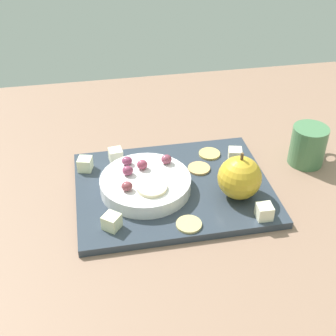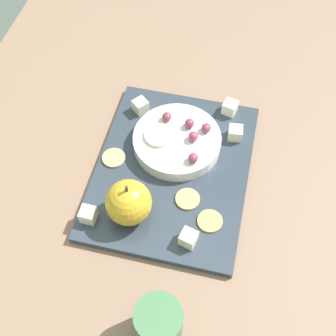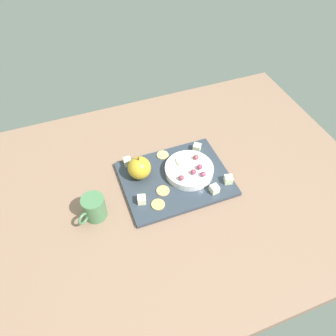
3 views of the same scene
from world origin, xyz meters
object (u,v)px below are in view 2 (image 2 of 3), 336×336
(cracker_0, at_px, (188,199))
(grape_3, at_px, (189,123))
(cracker_1, at_px, (210,221))
(grape_1, at_px, (191,136))
(serving_dish, at_px, (177,141))
(grape_0, at_px, (193,158))
(cup, at_px, (159,325))
(apple_slice_0, at_px, (159,135))
(grape_2, at_px, (167,117))
(cheese_cube_1, at_px, (188,238))
(cheese_cube_3, at_px, (235,133))
(platter, at_px, (173,170))
(cracker_2, at_px, (114,158))
(cheese_cube_2, at_px, (230,107))
(cheese_cube_4, at_px, (88,215))
(apple_whole, at_px, (129,203))
(cheese_cube_0, at_px, (140,106))
(grape_4, at_px, (206,128))

(cracker_0, xyz_separation_m, grape_3, (-0.13, -0.03, 0.03))
(cracker_1, xyz_separation_m, grape_1, (-0.14, -0.06, 0.03))
(serving_dish, xyz_separation_m, grape_0, (0.04, 0.04, 0.02))
(serving_dish, distance_m, cup, 0.32)
(serving_dish, relative_size, cup, 1.77)
(apple_slice_0, bearing_deg, grape_3, 125.69)
(grape_0, relative_size, grape_2, 1.00)
(serving_dish, height_order, cheese_cube_1, same)
(cheese_cube_3, bearing_deg, serving_dish, -66.93)
(serving_dish, xyz_separation_m, grape_2, (-0.03, -0.03, 0.02))
(cheese_cube_1, relative_size, cracker_0, 0.60)
(platter, height_order, cracker_1, cracker_1)
(platter, distance_m, cracker_2, 0.11)
(grape_2, bearing_deg, grape_3, 81.80)
(cheese_cube_1, xyz_separation_m, grape_2, (-0.21, -0.08, 0.02))
(grape_2, bearing_deg, cracker_2, -40.78)
(cup, bearing_deg, cracker_1, 167.74)
(cheese_cube_2, bearing_deg, cheese_cube_4, -34.12)
(cracker_0, distance_m, cracker_2, 0.15)
(apple_whole, bearing_deg, cracker_2, -149.52)
(cracker_0, height_order, grape_3, grape_3)
(cheese_cube_0, xyz_separation_m, cheese_cube_1, (0.25, 0.14, 0.00))
(cheese_cube_4, distance_m, cracker_2, 0.12)
(cheese_cube_1, xyz_separation_m, cup, (0.14, -0.01, 0.01))
(cheese_cube_3, xyz_separation_m, cracker_0, (0.15, -0.06, -0.01))
(cheese_cube_1, xyz_separation_m, cracker_1, (-0.04, 0.03, -0.01))
(cheese_cube_0, xyz_separation_m, grape_0, (0.11, 0.12, 0.02))
(apple_slice_0, bearing_deg, cracker_1, 41.75)
(grape_4, distance_m, cup, 0.34)
(grape_2, bearing_deg, platter, 19.90)
(serving_dish, xyz_separation_m, cheese_cube_1, (0.18, 0.06, -0.00))
(cheese_cube_2, bearing_deg, grape_1, -29.16)
(cheese_cube_4, distance_m, grape_2, 0.23)
(grape_2, bearing_deg, grape_0, 39.35)
(platter, distance_m, cheese_cube_4, 0.17)
(cheese_cube_0, height_order, grape_2, grape_2)
(apple_whole, xyz_separation_m, cracker_2, (-0.10, -0.06, -0.04))
(serving_dish, height_order, cup, cup)
(platter, xyz_separation_m, grape_4, (-0.07, 0.04, 0.04))
(cracker_1, xyz_separation_m, cracker_2, (-0.08, -0.19, 0.00))
(cheese_cube_0, bearing_deg, cheese_cube_1, 30.28)
(grape_1, bearing_deg, cracker_2, -66.77)
(cheese_cube_2, xyz_separation_m, cheese_cube_3, (0.06, 0.02, 0.00))
(grape_0, distance_m, cup, 0.28)
(grape_3, bearing_deg, cheese_cube_2, 138.40)
(apple_whole, height_order, cheese_cube_3, apple_whole)
(cheese_cube_3, bearing_deg, grape_3, -80.35)
(cheese_cube_3, bearing_deg, platter, -46.30)
(cheese_cube_1, relative_size, grape_0, 1.30)
(grape_0, height_order, grape_4, grape_0)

